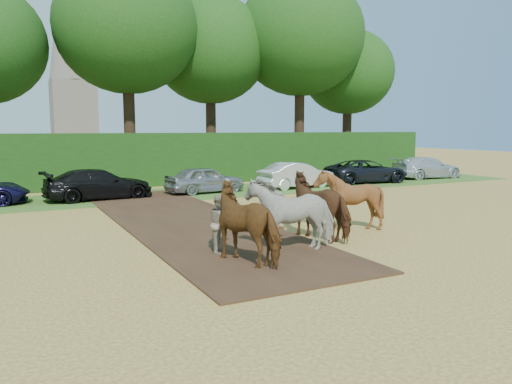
{
  "coord_description": "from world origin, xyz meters",
  "views": [
    {
      "loc": [
        -4.18,
        -9.67,
        3.26
      ],
      "look_at": [
        2.44,
        3.28,
        1.4
      ],
      "focal_mm": 35.0,
      "sensor_mm": 36.0,
      "label": 1
    }
  ],
  "objects_px": {
    "spectator_near": "(221,224)",
    "plough_team": "(305,209)",
    "church": "(70,40)",
    "parked_cars": "(188,180)"
  },
  "relations": [
    {
      "from": "plough_team",
      "to": "church",
      "type": "height_order",
      "value": "church"
    },
    {
      "from": "plough_team",
      "to": "church",
      "type": "distance_m",
      "value": 54.38
    },
    {
      "from": "parked_cars",
      "to": "church",
      "type": "bearing_deg",
      "value": 90.13
    },
    {
      "from": "plough_team",
      "to": "parked_cars",
      "type": "relative_size",
      "value": 0.16
    },
    {
      "from": "spectator_near",
      "to": "church",
      "type": "distance_m",
      "value": 54.47
    },
    {
      "from": "plough_team",
      "to": "parked_cars",
      "type": "height_order",
      "value": "plough_team"
    },
    {
      "from": "parked_cars",
      "to": "plough_team",
      "type": "bearing_deg",
      "value": -93.22
    },
    {
      "from": "spectator_near",
      "to": "plough_team",
      "type": "xyz_separation_m",
      "value": [
        2.57,
        -0.04,
        0.2
      ]
    },
    {
      "from": "spectator_near",
      "to": "parked_cars",
      "type": "distance_m",
      "value": 12.25
    },
    {
      "from": "plough_team",
      "to": "spectator_near",
      "type": "bearing_deg",
      "value": 179.14
    }
  ]
}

